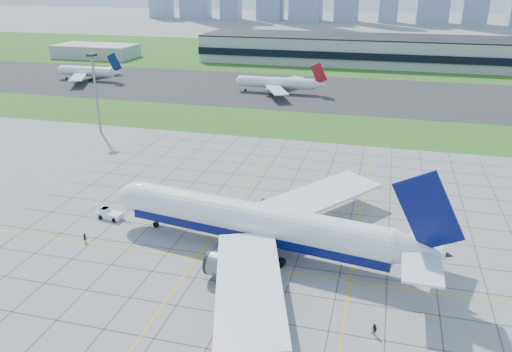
{
  "coord_description": "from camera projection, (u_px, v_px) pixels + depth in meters",
  "views": [
    {
      "loc": [
        20.92,
        -75.84,
        48.25
      ],
      "look_at": [
        -5.41,
        23.34,
        7.0
      ],
      "focal_mm": 35.0,
      "sensor_mm": 36.0,
      "label": 1
    }
  ],
  "objects": [
    {
      "name": "airliner",
      "position": [
        258.0,
        223.0,
        92.33
      ],
      "size": [
        65.96,
        66.36,
        20.86
      ],
      "rotation": [
        0.0,
        0.0,
        -0.15
      ],
      "color": "white",
      "rests_on": "ground"
    },
    {
      "name": "light_mast",
      "position": [
        95.0,
        83.0,
        159.91
      ],
      "size": [
        2.5,
        2.5,
        25.6
      ],
      "color": "gray",
      "rests_on": "ground"
    },
    {
      "name": "grass_far",
      "position": [
        357.0,
        57.0,
        319.66
      ],
      "size": [
        700.0,
        145.0,
        0.04
      ],
      "primitive_type": "cube",
      "color": "#2E611B",
      "rests_on": "ground"
    },
    {
      "name": "pushback_tug",
      "position": [
        110.0,
        214.0,
        106.52
      ],
      "size": [
        7.9,
        3.41,
        2.17
      ],
      "rotation": [
        0.0,
        0.0,
        -0.15
      ],
      "color": "white",
      "rests_on": "ground"
    },
    {
      "name": "crew_near",
      "position": [
        85.0,
        238.0,
        96.95
      ],
      "size": [
        0.81,
        0.81,
        1.9
      ],
      "primitive_type": "imported",
      "rotation": [
        0.0,
        0.0,
        0.8
      ],
      "color": "black",
      "rests_on": "ground"
    },
    {
      "name": "distant_jet_1",
      "position": [
        278.0,
        83.0,
        219.65
      ],
      "size": [
        38.4,
        42.66,
        14.08
      ],
      "color": "white",
      "rests_on": "ground"
    },
    {
      "name": "apron_markings",
      "position": [
        268.0,
        233.0,
        100.83
      ],
      "size": [
        120.0,
        130.0,
        0.03
      ],
      "color": "#474744",
      "rests_on": "ground"
    },
    {
      "name": "grass_median",
      "position": [
        321.0,
        127.0,
        171.69
      ],
      "size": [
        700.0,
        35.0,
        0.04
      ],
      "primitive_type": "cube",
      "color": "#2E611B",
      "rests_on": "ground"
    },
    {
      "name": "asphalt_taxiway",
      "position": [
        338.0,
        93.0,
        221.01
      ],
      "size": [
        700.0,
        75.0,
        0.04
      ],
      "primitive_type": "cube",
      "color": "#383838",
      "rests_on": "ground"
    },
    {
      "name": "service_block",
      "position": [
        96.0,
        51.0,
        315.91
      ],
      "size": [
        50.0,
        25.0,
        8.0
      ],
      "primitive_type": "cube",
      "color": "#B7B7B2",
      "rests_on": "ground"
    },
    {
      "name": "ground",
      "position": [
        252.0,
        260.0,
        90.99
      ],
      "size": [
        1400.0,
        1400.0,
        0.0
      ],
      "primitive_type": "plane",
      "color": "gray",
      "rests_on": "ground"
    },
    {
      "name": "terminal",
      "position": [
        425.0,
        52.0,
        284.67
      ],
      "size": [
        260.0,
        43.0,
        15.8
      ],
      "color": "#B7B7B2",
      "rests_on": "ground"
    },
    {
      "name": "distant_jet_0",
      "position": [
        88.0,
        71.0,
        246.08
      ],
      "size": [
        33.15,
        42.66,
        14.08
      ],
      "color": "white",
      "rests_on": "ground"
    },
    {
      "name": "crew_far",
      "position": [
        374.0,
        330.0,
        71.68
      ],
      "size": [
        1.18,
        1.18,
        1.93
      ],
      "primitive_type": "imported",
      "rotation": [
        0.0,
        0.0,
        -0.8
      ],
      "color": "black",
      "rests_on": "ground"
    }
  ]
}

